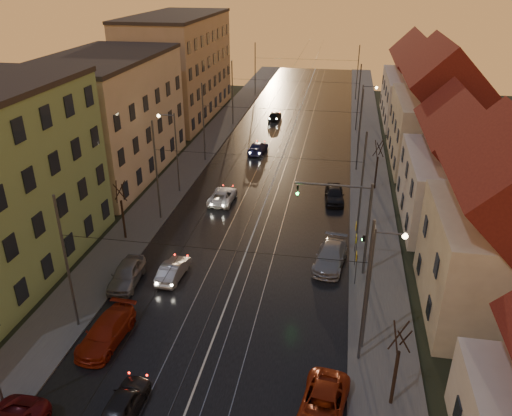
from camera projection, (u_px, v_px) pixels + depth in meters
The scene contains 40 objects.
road at pixel (280, 162), 57.31m from camera, with size 16.00×120.00×0.04m, color black.
sidewalk_left at pixel (196, 157), 58.86m from camera, with size 4.00×120.00×0.15m, color #4C4C4C.
sidewalk_right at pixel (369, 167), 55.73m from camera, with size 4.00×120.00×0.15m, color #4C4C4C.
tram_rail_0 at pixel (261, 161), 57.64m from camera, with size 0.06×120.00×0.03m, color gray.
tram_rail_1 at pixel (273, 162), 57.42m from camera, with size 0.06×120.00×0.03m, color gray.
tram_rail_2 at pixel (287, 163), 57.18m from camera, with size 0.06×120.00×0.03m, color gray.
tram_rail_3 at pixel (299, 163), 56.96m from camera, with size 0.06×120.00×0.03m, color gray.
apartment_left_2 at pixel (108, 118), 52.13m from camera, with size 10.00×20.00×12.00m, color #B3A88A.
apartment_left_3 at pixel (179, 68), 72.99m from camera, with size 10.00×24.00×14.00m, color #9E8865.
house_right_1 at pixel (507, 239), 30.12m from camera, with size 8.67×10.20×10.80m.
house_right_2 at pixel (462, 173), 42.00m from camera, with size 9.18×12.24×9.20m.
house_right_3 at pixel (438, 113), 54.80m from camera, with size 9.18×14.28×11.50m.
house_right_4 at pixel (418, 86), 71.10m from camera, with size 9.18×16.32×10.00m.
catenary_pole_l_1 at pixel (67, 265), 29.22m from camera, with size 0.16×0.16×9.00m, color #595B60.
catenary_pole_r_1 at pixel (366, 295), 26.53m from camera, with size 0.16×0.16×9.00m, color #595B60.
catenary_pole_l_2 at pixel (157, 172), 42.52m from camera, with size 0.16×0.16×9.00m, color #595B60.
catenary_pole_r_2 at pixel (362, 186), 39.83m from camera, with size 0.16×0.16×9.00m, color #595B60.
catenary_pole_l_3 at pixel (204, 123), 55.83m from camera, with size 0.16×0.16×9.00m, color #595B60.
catenary_pole_r_3 at pixel (360, 131), 53.14m from camera, with size 0.16×0.16×9.00m, color #595B60.
catenary_pole_l_4 at pixel (232, 93), 69.13m from camera, with size 0.16×0.16×9.00m, color #595B60.
catenary_pole_r_4 at pixel (358, 98), 66.44m from camera, with size 0.16×0.16×9.00m, color #595B60.
catenary_pole_l_5 at pixel (255, 70), 85.10m from camera, with size 0.16×0.16×9.00m, color #595B60.
catenary_pole_r_5 at pixel (357, 73), 82.41m from camera, with size 0.16×0.16×9.00m, color #595B60.
street_lamp_1 at pixel (375, 279), 27.17m from camera, with size 1.75×0.32×8.00m.
street_lamp_2 at pixel (173, 145), 47.76m from camera, with size 1.75×0.32×8.00m.
street_lamp_3 at pixel (364, 111), 59.10m from camera, with size 1.75×0.32×8.00m.
traffic_light_mast at pixel (354, 217), 34.56m from camera, with size 5.30×0.32×7.20m.
bare_tree_0 at pixel (122, 212), 40.10m from camera, with size 1.09×1.09×5.11m.
bare_tree_1 at pixel (396, 368), 24.49m from camera, with size 1.09×1.09×5.11m.
bare_tree_2 at pixel (377, 166), 49.29m from camera, with size 1.09×1.09×5.11m.
driving_car_0 at pixel (124, 403), 24.86m from camera, with size 1.54×3.82×1.30m, color black.
driving_car_1 at pixel (173, 270), 35.79m from camera, with size 1.36×3.90×1.28m, color #ABABB1.
driving_car_2 at pixel (223, 196), 47.47m from camera, with size 2.09×4.53×1.26m, color white.
driving_car_3 at pixel (258, 148), 60.17m from camera, with size 1.79×4.41×1.28m, color #1A1D50.
driving_car_4 at pixel (275, 116), 73.20m from camera, with size 1.49×3.71×1.26m, color black.
parked_left_2 at pixel (106, 332), 29.58m from camera, with size 2.00×4.93×1.43m, color maroon.
parked_left_3 at pixel (127, 274), 35.12m from camera, with size 1.78×4.43×1.51m, color gray.
parked_right_0 at pixel (323, 406), 24.65m from camera, with size 2.22×4.82×1.34m, color #96290F.
parked_right_1 at pixel (331, 256), 37.28m from camera, with size 2.08×5.12×1.49m, color #A09FA4.
parked_right_2 at pixel (334, 194), 47.52m from camera, with size 1.74×4.33×1.47m, color black.
Camera 1 is at (6.65, -13.56, 20.20)m, focal length 35.00 mm.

